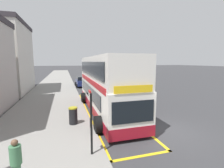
% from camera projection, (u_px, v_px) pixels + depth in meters
% --- Properties ---
extents(ground_plane, '(260.00, 260.00, 0.00)m').
position_uv_depth(ground_plane, '(88.00, 78.00, 39.85)').
color(ground_plane, '#333335').
extents(pavement_near, '(6.00, 76.00, 0.14)m').
position_uv_depth(pavement_near, '(58.00, 79.00, 37.88)').
color(pavement_near, gray).
rests_on(pavement_near, ground).
extents(double_decker_bus, '(3.23, 11.33, 4.40)m').
position_uv_depth(double_decker_bus, '(105.00, 86.00, 13.14)').
color(double_decker_bus, white).
rests_on(double_decker_bus, ground).
extents(bus_bay_markings, '(2.94, 13.97, 0.01)m').
position_uv_depth(bus_bay_markings, '(104.00, 110.00, 13.51)').
color(bus_bay_markings, gold).
rests_on(bus_bay_markings, ground).
extents(bus_stop_sign, '(0.09, 0.51, 2.68)m').
position_uv_depth(bus_stop_sign, '(91.00, 117.00, 6.73)').
color(bus_stop_sign, black).
rests_on(bus_stop_sign, pavement_near).
extents(parked_car_navy_ahead, '(2.09, 4.20, 1.62)m').
position_uv_depth(parked_car_navy_ahead, '(82.00, 82.00, 26.44)').
color(parked_car_navy_ahead, navy).
rests_on(parked_car_navy_ahead, ground).
extents(parked_car_grey_across, '(2.09, 4.20, 1.62)m').
position_uv_depth(parked_car_grey_across, '(101.00, 75.00, 38.10)').
color(parked_car_grey_across, slate).
rests_on(parked_car_grey_across, ground).
extents(parked_car_maroon_behind, '(2.09, 4.20, 1.62)m').
position_uv_depth(parked_car_maroon_behind, '(108.00, 78.00, 31.75)').
color(parked_car_maroon_behind, maroon).
rests_on(parked_car_maroon_behind, ground).
extents(pedestrian_waiting_near_sign, '(0.34, 0.34, 1.54)m').
position_uv_depth(pedestrian_waiting_near_sign, '(16.00, 161.00, 5.00)').
color(pedestrian_waiting_near_sign, '#3F724C').
rests_on(pedestrian_waiting_near_sign, pavement_near).
extents(litter_bin, '(0.55, 0.55, 1.07)m').
position_uv_depth(litter_bin, '(73.00, 116.00, 10.13)').
color(litter_bin, black).
rests_on(litter_bin, pavement_near).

